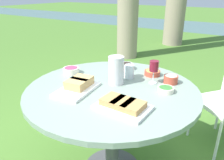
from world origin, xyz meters
The scene contains 11 objects.
dining_table centered at (0.00, 0.00, 0.67)m, with size 1.26×1.26×0.78m.
water_pitcher centered at (-0.02, 0.08, 0.89)m, with size 0.13×0.12×0.21m.
wine_glass centered at (0.22, 0.24, 0.91)m, with size 0.07×0.07×0.18m.
platter_bread_main centered at (-0.18, -0.16, 0.81)m, with size 0.26×0.36×0.08m.
platter_charcuterie centered at (0.22, -0.22, 0.81)m, with size 0.32×0.22×0.06m.
bowl_fries centered at (0.15, 0.39, 0.80)m, with size 0.13×0.13×0.04m.
bowl_salad centered at (0.36, 0.14, 0.80)m, with size 0.11×0.11×0.04m.
bowl_olives centered at (-0.12, 0.40, 0.81)m, with size 0.14×0.14×0.05m.
bowl_dip_red centered at (-0.46, 0.06, 0.81)m, with size 0.14×0.14×0.05m.
bowl_dip_cream centered at (0.33, 0.32, 0.81)m, with size 0.11×0.11×0.06m.
cup_water_near centered at (0.01, 0.24, 0.83)m, with size 0.08×0.08×0.11m.
Camera 1 is at (0.80, -1.22, 1.45)m, focal length 35.00 mm.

